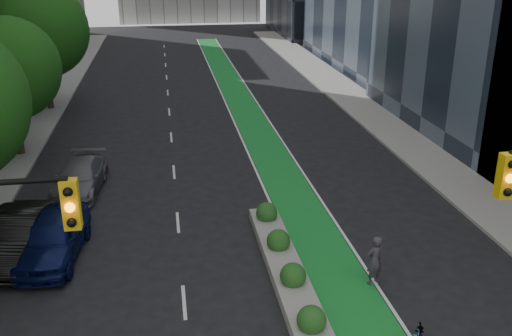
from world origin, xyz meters
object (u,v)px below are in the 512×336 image
object	(u,v)px
parked_car_left_near	(53,237)
parked_car_left_far	(80,178)
median_planter	(286,267)
cyclist	(374,260)
parked_car_left_mid	(16,236)

from	to	relation	value
parked_car_left_near	parked_car_left_far	xyz separation A→B (m)	(0.19, 6.37, -0.13)
median_planter	parked_car_left_far	xyz separation A→B (m)	(-8.20, 9.09, 0.36)
cyclist	parked_car_left_far	distance (m)	14.97
cyclist	parked_car_left_mid	bearing A→B (deg)	-39.52
cyclist	parked_car_left_near	size ratio (longest dim) A/B	0.36
cyclist	parked_car_left_near	xyz separation A→B (m)	(-11.30, 3.67, -0.06)
cyclist	parked_car_left_mid	distance (m)	13.34
median_planter	parked_car_left_near	bearing A→B (deg)	162.02
cyclist	parked_car_left_mid	world-z (taller)	cyclist
cyclist	parked_car_left_far	bearing A→B (deg)	-63.96
median_planter	parked_car_left_far	bearing A→B (deg)	132.05
parked_car_left_mid	median_planter	bearing A→B (deg)	-9.81
median_planter	cyclist	bearing A→B (deg)	-17.94
cyclist	median_planter	bearing A→B (deg)	-39.81
parked_car_left_mid	cyclist	bearing A→B (deg)	-9.90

